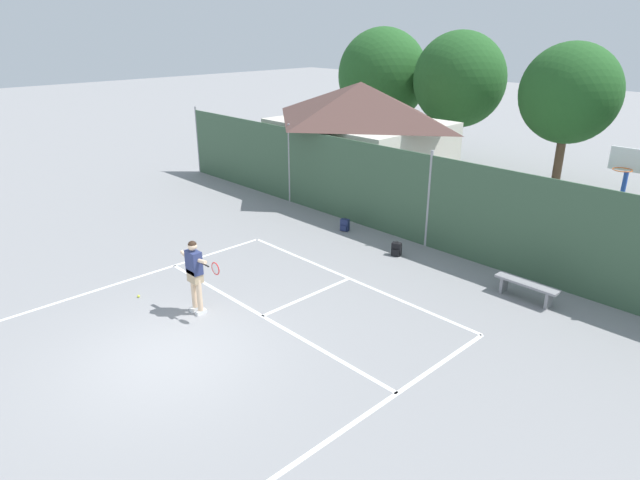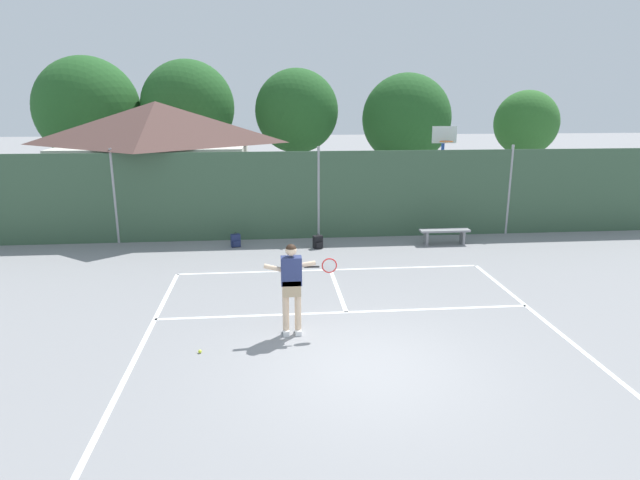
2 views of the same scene
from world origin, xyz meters
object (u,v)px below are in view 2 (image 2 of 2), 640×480
object	(u,v)px
backpack_black	(318,242)
courtside_bench	(445,233)
tennis_ball	(200,351)
backpack_navy	(236,241)
basketball_hoop	(443,161)
tennis_player	(292,281)

from	to	relation	value
backpack_black	courtside_bench	distance (m)	4.07
tennis_ball	backpack_navy	world-z (taller)	backpack_navy
basketball_hoop	tennis_player	distance (m)	11.20
tennis_ball	backpack_black	distance (m)	7.47
backpack_black	courtside_bench	bearing A→B (deg)	1.40
courtside_bench	tennis_player	bearing A→B (deg)	-129.11
tennis_player	courtside_bench	xyz separation A→B (m)	(5.15, 6.33, -0.75)
basketball_hoop	courtside_bench	size ratio (longest dim) A/B	2.22
basketball_hoop	tennis_ball	distance (m)	12.90
basketball_hoop	backpack_navy	bearing A→B (deg)	-159.70
tennis_player	courtside_bench	bearing A→B (deg)	50.89
tennis_ball	courtside_bench	bearing A→B (deg)	45.50
tennis_player	courtside_bench	size ratio (longest dim) A/B	1.16
tennis_player	tennis_ball	distance (m)	2.16
basketball_hoop	tennis_ball	xyz separation A→B (m)	(-7.70, -10.09, -2.28)
tennis_ball	courtside_bench	xyz separation A→B (m)	(6.89, 7.01, 0.33)
basketball_hoop	courtside_bench	xyz separation A→B (m)	(-0.81, -3.08, -1.95)
tennis_player	courtside_bench	distance (m)	8.19
basketball_hoop	backpack_navy	world-z (taller)	basketball_hoop
backpack_navy	tennis_player	bearing A→B (deg)	-77.41
backpack_navy	courtside_bench	distance (m)	6.64
courtside_bench	backpack_navy	bearing A→B (deg)	177.18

